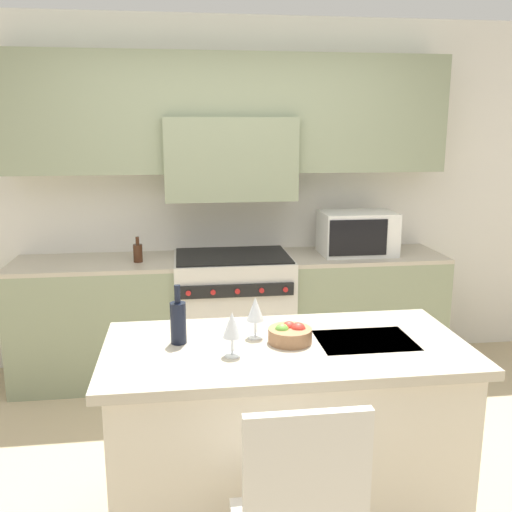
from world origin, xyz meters
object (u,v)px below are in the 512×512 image
at_px(wine_glass_far, 255,310).
at_px(oil_bottle_on_counter, 138,252).
at_px(microwave, 357,233).
at_px(fruit_bowl, 290,334).
at_px(wine_bottle, 178,321).
at_px(wine_glass_near, 232,326).
at_px(range_stove, 233,315).

relative_size(wine_glass_far, oil_bottle_on_counter, 1.06).
relative_size(microwave, fruit_bowl, 2.79).
xyz_separation_m(wine_bottle, wine_glass_near, (0.23, -0.18, 0.03)).
relative_size(wine_bottle, fruit_bowl, 1.37).
height_order(wine_glass_near, wine_glass_far, same).
height_order(range_stove, microwave, microwave).
bearing_deg(wine_glass_near, oil_bottle_on_counter, 106.01).
relative_size(wine_bottle, oil_bottle_on_counter, 1.47).
bearing_deg(wine_bottle, range_stove, 76.44).
bearing_deg(range_stove, wine_bottle, -103.56).
height_order(microwave, oil_bottle_on_counter, microwave).
bearing_deg(microwave, wine_glass_far, -121.27).
bearing_deg(wine_glass_near, microwave, 58.64).
distance_m(wine_glass_near, fruit_bowl, 0.32).
bearing_deg(wine_glass_near, wine_bottle, 141.42).
distance_m(wine_bottle, wine_glass_far, 0.36).
height_order(fruit_bowl, oil_bottle_on_counter, oil_bottle_on_counter).
bearing_deg(microwave, fruit_bowl, -116.29).
bearing_deg(microwave, wine_glass_near, -121.36).
bearing_deg(wine_glass_far, wine_glass_near, -122.11).
height_order(range_stove, oil_bottle_on_counter, oil_bottle_on_counter).
height_order(wine_glass_far, fruit_bowl, wine_glass_far).
relative_size(microwave, wine_bottle, 2.04).
distance_m(range_stove, wine_bottle, 1.80).
distance_m(microwave, wine_glass_far, 1.95).
height_order(wine_glass_near, fruit_bowl, wine_glass_near).
height_order(microwave, fruit_bowl, microwave).
height_order(range_stove, wine_glass_near, wine_glass_near).
relative_size(range_stove, wine_glass_far, 4.76).
bearing_deg(range_stove, oil_bottle_on_counter, -176.93).
distance_m(wine_glass_far, fruit_bowl, 0.19).
distance_m(microwave, oil_bottle_on_counter, 1.66).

